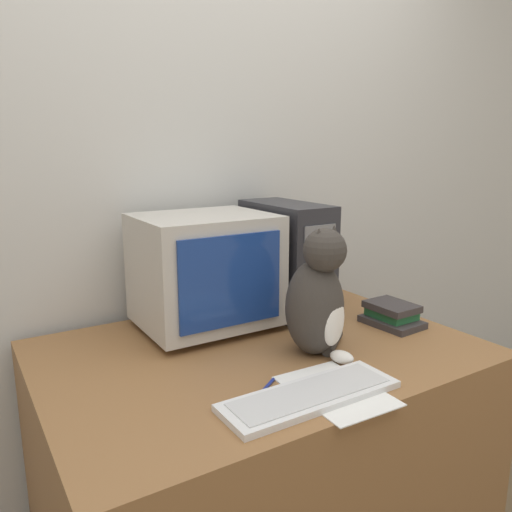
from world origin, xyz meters
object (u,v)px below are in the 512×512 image
(crt_monitor, at_px, (205,271))
(cat, at_px, (318,299))
(keyboard, at_px, (311,395))
(computer_tower, at_px, (286,258))
(book_stack, at_px, (392,314))
(pen, at_px, (262,392))

(crt_monitor, distance_m, cat, 0.43)
(keyboard, bearing_deg, computer_tower, 60.23)
(crt_monitor, bearing_deg, book_stack, -28.90)
(crt_monitor, height_order, cat, crt_monitor)
(crt_monitor, distance_m, book_stack, 0.68)
(keyboard, relative_size, book_stack, 2.29)
(crt_monitor, xyz_separation_m, book_stack, (0.58, -0.32, -0.17))
(book_stack, bearing_deg, cat, -170.62)
(crt_monitor, height_order, book_stack, crt_monitor)
(book_stack, bearing_deg, pen, -164.24)
(crt_monitor, height_order, keyboard, crt_monitor)
(computer_tower, relative_size, keyboard, 0.87)
(crt_monitor, distance_m, keyboard, 0.63)
(computer_tower, bearing_deg, keyboard, -119.77)
(cat, xyz_separation_m, book_stack, (0.39, 0.07, -0.14))
(pen, bearing_deg, cat, 24.11)
(computer_tower, xyz_separation_m, book_stack, (0.24, -0.32, -0.17))
(cat, height_order, book_stack, cat)
(keyboard, bearing_deg, cat, 48.40)
(crt_monitor, relative_size, pen, 3.25)
(keyboard, bearing_deg, pen, 135.85)
(crt_monitor, relative_size, book_stack, 2.12)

